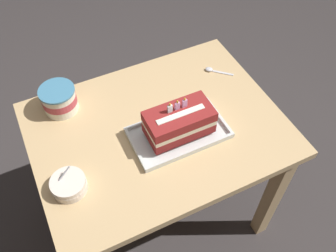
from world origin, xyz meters
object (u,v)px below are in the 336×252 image
(foil_tray, at_px, (179,133))
(ice_cream_tub, at_px, (59,99))
(serving_spoon_near_tray, at_px, (212,70))
(birthday_cake, at_px, (179,122))
(bowl_stack, at_px, (69,185))

(foil_tray, distance_m, ice_cream_tub, 0.50)
(serving_spoon_near_tray, bearing_deg, ice_cream_tub, 173.65)
(birthday_cake, relative_size, serving_spoon_near_tray, 2.34)
(ice_cream_tub, height_order, serving_spoon_near_tray, ice_cream_tub)
(bowl_stack, xyz_separation_m, serving_spoon_near_tray, (0.75, 0.31, -0.02))
(birthday_cake, xyz_separation_m, bowl_stack, (-0.45, -0.05, -0.05))
(foil_tray, distance_m, serving_spoon_near_tray, 0.40)
(ice_cream_tub, relative_size, serving_spoon_near_tray, 1.33)
(birthday_cake, bearing_deg, foil_tray, -90.00)
(birthday_cake, bearing_deg, bowl_stack, -174.16)
(ice_cream_tub, bearing_deg, birthday_cake, -41.70)
(ice_cream_tub, bearing_deg, serving_spoon_near_tray, -6.35)
(foil_tray, height_order, bowl_stack, bowl_stack)
(birthday_cake, distance_m, serving_spoon_near_tray, 0.40)
(foil_tray, height_order, birthday_cake, birthday_cake)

